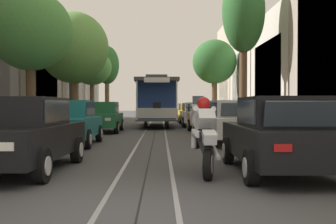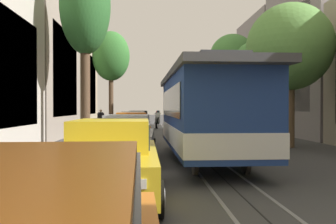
# 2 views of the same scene
# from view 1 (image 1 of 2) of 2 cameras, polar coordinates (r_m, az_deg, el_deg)

# --- Properties ---
(ground_plane) EXTENTS (160.00, 160.00, 0.00)m
(ground_plane) POSITION_cam_1_polar(r_m,az_deg,el_deg) (23.27, -1.76, -2.51)
(ground_plane) COLOR #424244
(trolley_track_rails) EXTENTS (1.14, 53.26, 0.01)m
(trolley_track_rails) POSITION_cam_1_polar(r_m,az_deg,el_deg) (25.79, -1.69, -2.16)
(trolley_track_rails) COLOR gray
(trolley_track_rails) RESTS_ON ground
(building_facade_left) EXTENTS (5.37, 44.96, 10.68)m
(building_facade_left) POSITION_cam_1_polar(r_m,az_deg,el_deg) (27.60, -22.13, 7.47)
(building_facade_left) COLOR gray
(building_facade_left) RESTS_ON ground
(building_facade_right) EXTENTS (5.90, 44.96, 10.04)m
(building_facade_right) POSITION_cam_1_polar(r_m,az_deg,el_deg) (27.65, 18.99, 6.93)
(building_facade_right) COLOR tan
(building_facade_right) RESTS_ON ground
(parked_car_black_near_left) EXTENTS (2.09, 4.40, 1.58)m
(parked_car_black_near_left) POSITION_cam_1_polar(r_m,az_deg,el_deg) (9.24, -19.81, -2.88)
(parked_car_black_near_left) COLOR black
(parked_car_black_near_left) RESTS_ON ground
(parked_car_teal_second_left) EXTENTS (2.03, 4.38, 1.58)m
(parked_car_teal_second_left) POSITION_cam_1_polar(r_m,az_deg,el_deg) (14.75, -13.72, -1.44)
(parked_car_teal_second_left) COLOR #196B70
(parked_car_teal_second_left) RESTS_ON ground
(parked_car_green_mid_left) EXTENTS (2.02, 4.37, 1.58)m
(parked_car_green_mid_left) POSITION_cam_1_polar(r_m,az_deg,el_deg) (21.56, -9.18, -0.67)
(parked_car_green_mid_left) COLOR #1E6038
(parked_car_green_mid_left) RESTS_ON ground
(parked_car_black_near_right) EXTENTS (2.05, 4.38, 1.58)m
(parked_car_black_near_right) POSITION_cam_1_polar(r_m,az_deg,el_deg) (8.73, 15.49, -3.08)
(parked_car_black_near_right) COLOR black
(parked_car_black_near_right) RESTS_ON ground
(parked_car_white_second_right) EXTENTS (2.02, 4.37, 1.58)m
(parked_car_white_second_right) POSITION_cam_1_polar(r_m,az_deg,el_deg) (15.02, 9.11, -1.38)
(parked_car_white_second_right) COLOR silver
(parked_car_white_second_right) RESTS_ON ground
(parked_car_orange_mid_right) EXTENTS (2.14, 4.42, 1.58)m
(parked_car_orange_mid_right) POSITION_cam_1_polar(r_m,az_deg,el_deg) (20.88, 5.90, -0.72)
(parked_car_orange_mid_right) COLOR orange
(parked_car_orange_mid_right) RESTS_ON ground
(parked_car_silver_fourth_right) EXTENTS (2.08, 4.40, 1.58)m
(parked_car_silver_fourth_right) POSITION_cam_1_polar(r_m,az_deg,el_deg) (26.74, 4.05, -0.34)
(parked_car_silver_fourth_right) COLOR #B7B7BC
(parked_car_silver_fourth_right) RESTS_ON ground
(parked_car_yellow_fifth_right) EXTENTS (2.03, 4.37, 1.58)m
(parked_car_yellow_fifth_right) POSITION_cam_1_polar(r_m,az_deg,el_deg) (32.10, 3.21, -0.13)
(parked_car_yellow_fifth_right) COLOR gold
(parked_car_yellow_fifth_right) RESTS_ON ground
(parked_car_orange_sixth_right) EXTENTS (2.07, 4.39, 1.58)m
(parked_car_orange_sixth_right) POSITION_cam_1_polar(r_m,az_deg,el_deg) (37.89, 2.63, 0.04)
(parked_car_orange_sixth_right) COLOR orange
(parked_car_orange_sixth_right) RESTS_ON ground
(street_tree_kerb_left_second) EXTENTS (3.42, 2.82, 6.12)m
(street_tree_kerb_left_second) POSITION_cam_1_polar(r_m,az_deg,el_deg) (17.97, -18.68, 10.59)
(street_tree_kerb_left_second) COLOR brown
(street_tree_kerb_left_second) RESTS_ON ground
(street_tree_kerb_left_mid) EXTENTS (3.89, 4.26, 6.64)m
(street_tree_kerb_left_mid) POSITION_cam_1_polar(r_m,az_deg,el_deg) (23.69, -13.06, 8.68)
(street_tree_kerb_left_mid) COLOR brown
(street_tree_kerb_left_mid) RESTS_ON ground
(street_tree_kerb_left_fourth) EXTENTS (3.11, 2.90, 5.82)m
(street_tree_kerb_left_fourth) POSITION_cam_1_polar(r_m,az_deg,el_deg) (32.95, -10.59, 6.10)
(street_tree_kerb_left_fourth) COLOR brown
(street_tree_kerb_left_fourth) RESTS_ON ground
(street_tree_kerb_left_far) EXTENTS (2.29, 2.10, 7.06)m
(street_tree_kerb_left_far) POSITION_cam_1_polar(r_m,az_deg,el_deg) (39.47, -8.53, 6.34)
(street_tree_kerb_left_far) COLOR brown
(street_tree_kerb_left_far) RESTS_ON ground
(street_tree_kerb_right_second) EXTENTS (2.34, 2.52, 8.91)m
(street_tree_kerb_right_second) POSITION_cam_1_polar(r_m,az_deg,el_deg) (23.40, 10.52, 13.46)
(street_tree_kerb_right_second) COLOR brown
(street_tree_kerb_right_second) RESTS_ON ground
(street_tree_kerb_right_mid) EXTENTS (3.77, 3.33, 7.03)m
(street_tree_kerb_right_mid) POSITION_cam_1_polar(r_m,az_deg,el_deg) (35.32, 6.53, 6.93)
(street_tree_kerb_right_mid) COLOR brown
(street_tree_kerb_right_mid) RESTS_ON ground
(cable_car_trolley) EXTENTS (2.71, 9.16, 3.28)m
(cable_car_trolley) POSITION_cam_1_polar(r_m,az_deg,el_deg) (27.49, -1.65, 1.49)
(cable_car_trolley) COLOR navy
(cable_car_trolley) RESTS_ON ground
(motorcycle_with_rider) EXTENTS (0.57, 1.92, 1.61)m
(motorcycle_with_rider) POSITION_cam_1_polar(r_m,az_deg,el_deg) (8.19, 4.93, -2.98)
(motorcycle_with_rider) COLOR black
(motorcycle_with_rider) RESTS_ON ground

